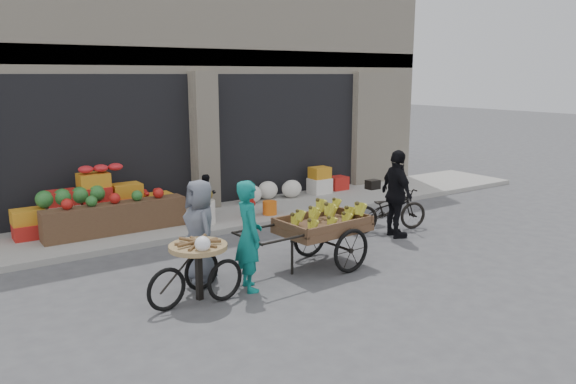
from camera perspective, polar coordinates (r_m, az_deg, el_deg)
ground at (r=9.50m, az=5.20°, el=-7.96°), size 80.00×80.00×0.00m
sidewalk at (r=12.77m, az=-6.53°, el=-2.50°), size 18.00×2.20×0.12m
building at (r=15.97m, az=-13.56°, el=12.12°), size 14.00×6.45×7.00m
fruit_display at (r=11.98m, az=-17.80°, el=-0.95°), size 3.10×1.12×1.24m
pineapple_bin at (r=11.94m, az=-8.64°, el=-2.05°), size 0.52×0.52×0.50m
fire_hydrant at (r=12.36m, az=-3.96°, el=-0.82°), size 0.22×0.22×0.71m
orange_bucket at (r=12.62m, az=-1.87°, el=-1.62°), size 0.32×0.32×0.30m
right_bay_goods at (r=14.53m, az=1.48°, el=0.74°), size 3.35×0.60×0.70m
seated_person at (r=12.58m, az=-8.21°, el=-0.31°), size 0.51×0.43×0.93m
banana_cart at (r=9.43m, az=3.30°, el=-3.19°), size 2.58×1.18×1.05m
vendor_woman at (r=8.45m, az=-4.00°, el=-4.44°), size 0.53×0.69×1.69m
tricycle_cart at (r=8.21m, az=-9.11°, el=-7.10°), size 1.46×0.98×0.95m
vendor_grey at (r=8.95m, az=-8.90°, el=-3.86°), size 0.57×0.83×1.62m
bicycle at (r=11.86m, az=10.22°, el=-1.80°), size 1.81×1.02×0.90m
cyclist at (r=11.35m, az=10.98°, el=-0.21°), size 0.68×1.11×1.76m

